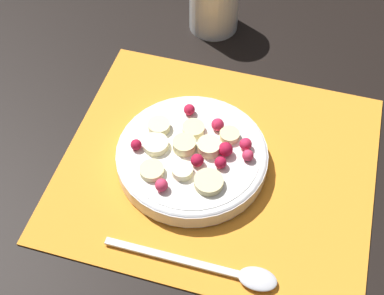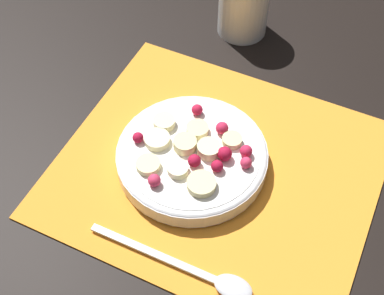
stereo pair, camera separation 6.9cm
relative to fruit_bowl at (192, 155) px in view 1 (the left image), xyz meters
The scene contains 4 objects.
ground_plane 0.04m from the fruit_bowl, 167.97° to the right, with size 3.00×3.00×0.00m, color black.
placemat 0.04m from the fruit_bowl, 167.97° to the right, with size 0.41×0.36×0.01m.
fruit_bowl is the anchor object (origin of this frame).
spoon 0.16m from the fruit_bowl, 120.04° to the left, with size 0.21×0.03×0.01m.
Camera 1 is at (-0.08, 0.41, 0.59)m, focal length 50.00 mm.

